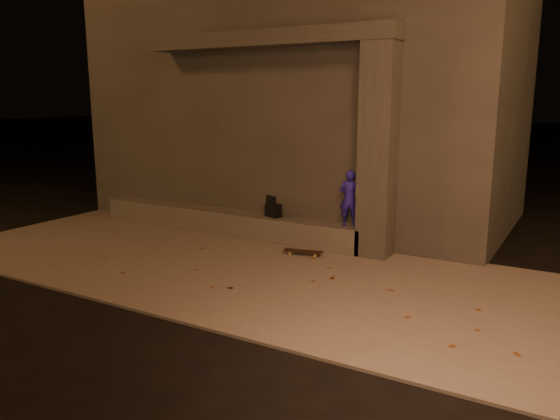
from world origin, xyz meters
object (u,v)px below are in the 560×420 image
Objects in this scene: column at (378,152)px; skateboarder at (350,198)px; skateboard at (303,251)px; backpack at (273,209)px.

skateboarder is at bearing 180.00° from column.
column reaches higher than skateboard.
backpack is at bearing 134.46° from skateboard.
skateboard is at bearing 32.30° from skateboarder.
skateboarder reaches higher than skateboard.
skateboard is at bearing -148.73° from column.
backpack is 0.59× the size of skateboard.
column is 0.98m from skateboarder.
skateboard is (-1.07, -0.65, -1.74)m from column.
column is 8.59× the size of backpack.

